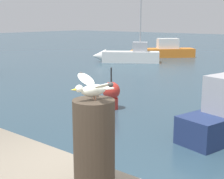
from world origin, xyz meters
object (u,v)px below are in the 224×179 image
(seagull, at_px, (93,87))
(boat_white, at_px, (126,55))
(mooring_post, at_px, (94,144))
(channel_buoy, at_px, (111,94))
(boat_orange, at_px, (158,51))

(seagull, relative_size, boat_white, 0.13)
(mooring_post, height_order, channel_buoy, mooring_post)
(boat_orange, distance_m, channel_buoy, 15.09)
(seagull, height_order, boat_white, boat_white)
(boat_orange, bearing_deg, seagull, -60.09)
(seagull, bearing_deg, channel_buoy, 128.09)
(channel_buoy, bearing_deg, seagull, -51.91)
(mooring_post, xyz_separation_m, boat_white, (-11.16, 15.38, -1.26))
(boat_white, bearing_deg, mooring_post, -54.02)
(mooring_post, bearing_deg, boat_white, 125.98)
(seagull, xyz_separation_m, channel_buoy, (-4.57, 5.83, -1.75))
(channel_buoy, bearing_deg, boat_white, 124.61)
(boat_white, bearing_deg, seagull, -54.03)
(mooring_post, xyz_separation_m, seagull, (-0.00, -0.00, 0.51))
(mooring_post, relative_size, channel_buoy, 0.60)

